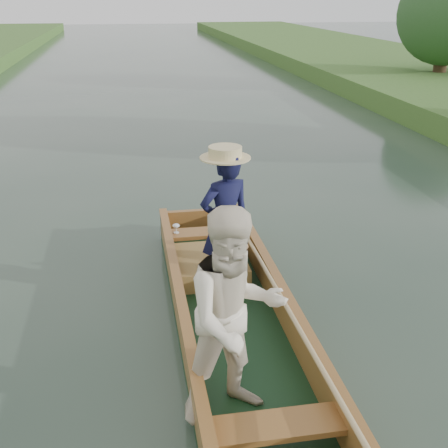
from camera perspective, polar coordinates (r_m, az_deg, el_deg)
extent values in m
plane|color=#283D30|center=(5.65, 1.06, -11.27)|extent=(120.00, 120.00, 0.00)
cylinder|color=#47331E|center=(21.31, 21.19, 15.35)|extent=(0.44, 0.44, 2.05)
sphere|color=#22491D|center=(21.22, 21.75, 19.14)|extent=(3.27, 3.27, 3.27)
cube|color=black|center=(5.62, 1.06, -10.93)|extent=(1.10, 5.00, 0.08)
cube|color=olive|center=(5.46, -4.27, -9.65)|extent=(0.08, 5.00, 0.32)
cube|color=olive|center=(5.62, 6.24, -8.68)|extent=(0.08, 5.00, 0.32)
cube|color=olive|center=(7.69, -2.36, 0.33)|extent=(1.10, 0.08, 0.32)
cube|color=olive|center=(5.36, -4.32, -8.03)|extent=(0.10, 5.00, 0.04)
cube|color=olive|center=(5.53, 6.32, -7.09)|extent=(0.10, 5.00, 0.04)
cube|color=olive|center=(7.16, -1.77, -0.89)|extent=(0.94, 0.30, 0.05)
cube|color=olive|center=(4.23, 5.39, -19.74)|extent=(0.94, 0.30, 0.05)
imported|color=#111235|center=(5.94, 0.11, 0.07)|extent=(0.67, 0.55, 1.59)
cylinder|color=beige|center=(5.69, 0.12, 7.09)|extent=(0.52, 0.52, 0.12)
imported|color=white|center=(4.18, 1.11, -9.38)|extent=(0.96, 0.83, 1.71)
cube|color=#985B31|center=(6.56, -1.65, -4.22)|extent=(0.85, 0.90, 0.22)
sphere|color=tan|center=(6.42, 1.22, -2.55)|extent=(0.22, 0.22, 0.22)
sphere|color=tan|center=(6.34, 1.25, -1.22)|extent=(0.17, 0.17, 0.17)
sphere|color=tan|center=(6.30, 0.71, -0.65)|extent=(0.06, 0.06, 0.06)
sphere|color=tan|center=(6.32, 1.81, -0.58)|extent=(0.06, 0.06, 0.06)
sphere|color=tan|center=(6.29, 1.37, -1.60)|extent=(0.07, 0.07, 0.07)
sphere|color=tan|center=(6.37, 0.37, -2.42)|extent=(0.08, 0.08, 0.08)
sphere|color=tan|center=(6.40, 2.15, -2.29)|extent=(0.08, 0.08, 0.08)
sphere|color=tan|center=(6.42, 0.78, -3.48)|extent=(0.09, 0.09, 0.09)
sphere|color=tan|center=(6.44, 1.76, -3.40)|extent=(0.09, 0.09, 0.09)
cylinder|color=silver|center=(7.11, -4.87, -0.87)|extent=(0.07, 0.07, 0.01)
cylinder|color=silver|center=(7.09, -4.88, -0.58)|extent=(0.01, 0.01, 0.08)
ellipsoid|color=silver|center=(7.07, -4.90, -0.17)|extent=(0.09, 0.09, 0.05)
cylinder|color=tan|center=(5.26, 6.33, -8.27)|extent=(0.04, 3.87, 0.18)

